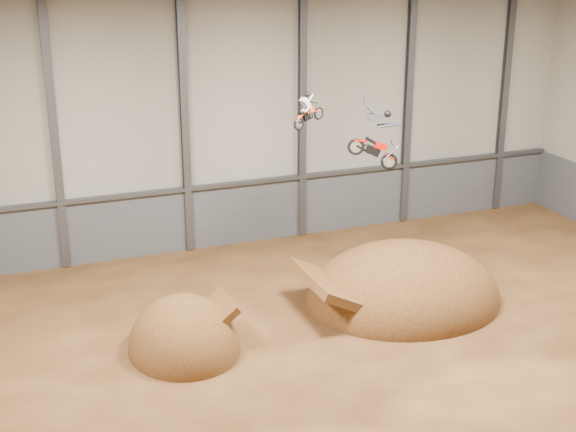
{
  "coord_description": "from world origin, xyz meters",
  "views": [
    {
      "loc": [
        -13.22,
        -25.75,
        16.34
      ],
      "look_at": [
        -1.69,
        4.0,
        5.27
      ],
      "focal_mm": 50.0,
      "sensor_mm": 36.0,
      "label": 1
    }
  ],
  "objects_px": {
    "landing_ramp": "(403,300)",
    "fmx_rider_b": "(370,132)",
    "fmx_rider_a": "(310,106)",
    "takeoff_ramp": "(184,350)"
  },
  "relations": [
    {
      "from": "takeoff_ramp",
      "to": "fmx_rider_a",
      "type": "relative_size",
      "value": 2.97
    },
    {
      "from": "landing_ramp",
      "to": "fmx_rider_a",
      "type": "relative_size",
      "value": 5.22
    },
    {
      "from": "takeoff_ramp",
      "to": "fmx_rider_a",
      "type": "bearing_deg",
      "value": 23.79
    },
    {
      "from": "landing_ramp",
      "to": "fmx_rider_b",
      "type": "xyz_separation_m",
      "value": [
        -1.69,
        0.73,
        8.21
      ]
    },
    {
      "from": "takeoff_ramp",
      "to": "landing_ramp",
      "type": "relative_size",
      "value": 0.57
    },
    {
      "from": "takeoff_ramp",
      "to": "landing_ramp",
      "type": "height_order",
      "value": "landing_ramp"
    },
    {
      "from": "fmx_rider_a",
      "to": "fmx_rider_b",
      "type": "distance_m",
      "value": 2.89
    },
    {
      "from": "landing_ramp",
      "to": "fmx_rider_a",
      "type": "bearing_deg",
      "value": 153.07
    },
    {
      "from": "landing_ramp",
      "to": "fmx_rider_b",
      "type": "height_order",
      "value": "fmx_rider_b"
    },
    {
      "from": "landing_ramp",
      "to": "fmx_rider_b",
      "type": "distance_m",
      "value": 8.41
    }
  ]
}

